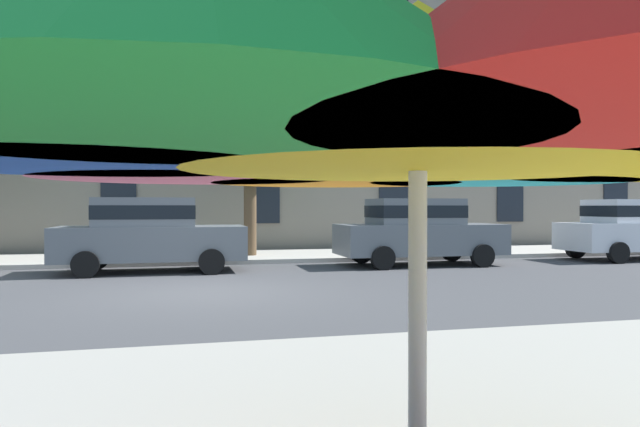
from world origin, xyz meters
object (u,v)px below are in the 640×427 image
at_px(sedan_gray, 150,232).
at_px(street_tree_middle, 245,149).
at_px(sedan_white, 634,228).
at_px(patio_umbrella, 418,96).
at_px(sedan_gray_midblock, 418,230).

height_order(sedan_gray, street_tree_middle, street_tree_middle).
bearing_deg(sedan_gray, sedan_white, 0.00).
relative_size(sedan_white, patio_umbrella, 1.36).
height_order(street_tree_middle, patio_umbrella, street_tree_middle).
distance_m(sedan_white, street_tree_middle, 11.76).
height_order(sedan_gray_midblock, sedan_white, same).
distance_m(sedan_gray_midblock, street_tree_middle, 5.70).
height_order(sedan_white, patio_umbrella, patio_umbrella).
bearing_deg(patio_umbrella, street_tree_middle, 85.75).
distance_m(sedan_gray, sedan_white, 13.76).
height_order(sedan_gray, sedan_gray_midblock, same).
xyz_separation_m(sedan_gray_midblock, street_tree_middle, (-4.29, 2.95, 2.34)).
height_order(sedan_gray_midblock, patio_umbrella, patio_umbrella).
height_order(sedan_gray, patio_umbrella, patio_umbrella).
height_order(sedan_gray, sedan_white, same).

